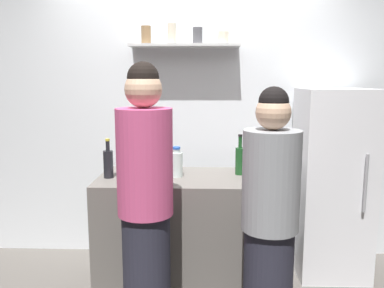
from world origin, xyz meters
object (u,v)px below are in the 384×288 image
at_px(baking_pan, 144,173).
at_px(wine_bottle_dark_glass, 108,163).
at_px(utensil_holder, 276,170).
at_px(person_grey_hoodie, 270,224).
at_px(wine_bottle_pale_glass, 129,154).
at_px(wine_bottle_green_glass, 240,160).
at_px(refrigerator, 332,183).
at_px(water_bottle_plastic, 177,163).
at_px(wine_bottle_amber_glass, 256,155).
at_px(person_pink_top, 146,206).

height_order(baking_pan, wine_bottle_dark_glass, wine_bottle_dark_glass).
height_order(utensil_holder, wine_bottle_dark_glass, wine_bottle_dark_glass).
bearing_deg(baking_pan, wine_bottle_dark_glass, -167.04).
bearing_deg(person_grey_hoodie, wine_bottle_dark_glass, 85.29).
bearing_deg(wine_bottle_pale_glass, wine_bottle_green_glass, -10.90).
bearing_deg(wine_bottle_dark_glass, refrigerator, 12.37).
bearing_deg(wine_bottle_dark_glass, water_bottle_plastic, 6.28).
bearing_deg(utensil_holder, person_grey_hoodie, -102.55).
relative_size(baking_pan, person_grey_hoodie, 0.21).
distance_m(refrigerator, person_grey_hoodie, 1.19).
height_order(refrigerator, utensil_holder, refrigerator).
bearing_deg(water_bottle_plastic, baking_pan, 179.33).
distance_m(wine_bottle_dark_glass, wine_bottle_pale_glass, 0.32).
bearing_deg(wine_bottle_amber_glass, wine_bottle_green_glass, -131.44).
distance_m(wine_bottle_dark_glass, wine_bottle_amber_glass, 1.17).
distance_m(utensil_holder, person_pink_top, 1.07).
bearing_deg(wine_bottle_amber_glass, refrigerator, 7.99).
distance_m(wine_bottle_amber_glass, wine_bottle_pale_glass, 1.03).
bearing_deg(refrigerator, wine_bottle_dark_glass, -167.63).
height_order(wine_bottle_dark_glass, person_pink_top, person_pink_top).
distance_m(wine_bottle_amber_glass, person_pink_top, 1.15).
xyz_separation_m(refrigerator, wine_bottle_green_glass, (-0.79, -0.25, 0.24)).
xyz_separation_m(baking_pan, wine_bottle_dark_glass, (-0.25, -0.06, 0.09)).
bearing_deg(refrigerator, utensil_holder, -146.27).
xyz_separation_m(utensil_holder, wine_bottle_amber_glass, (-0.12, 0.26, 0.06)).
distance_m(wine_bottle_green_glass, water_bottle_plastic, 0.49).
xyz_separation_m(wine_bottle_dark_glass, wine_bottle_amber_glass, (1.13, 0.30, 0.01)).
bearing_deg(person_pink_top, person_grey_hoodie, 167.78).
distance_m(wine_bottle_amber_glass, wine_bottle_green_glass, 0.21).
height_order(wine_bottle_amber_glass, person_grey_hoodie, person_grey_hoodie).
relative_size(water_bottle_plastic, person_grey_hoodie, 0.14).
distance_m(utensil_holder, person_grey_hoodie, 0.67).
distance_m(refrigerator, wine_bottle_dark_glass, 1.84).
xyz_separation_m(refrigerator, baking_pan, (-1.52, -0.33, 0.15)).
height_order(refrigerator, wine_bottle_amber_glass, refrigerator).
xyz_separation_m(wine_bottle_amber_glass, water_bottle_plastic, (-0.62, -0.24, -0.02)).
xyz_separation_m(wine_bottle_green_glass, person_grey_hoodie, (0.12, -0.74, -0.24)).
distance_m(refrigerator, wine_bottle_green_glass, 0.86).
relative_size(baking_pan, wine_bottle_green_glass, 1.09).
xyz_separation_m(wine_bottle_amber_glass, person_grey_hoodie, (-0.02, -0.90, -0.24)).
relative_size(wine_bottle_amber_glass, wine_bottle_pale_glass, 1.06).
relative_size(refrigerator, baking_pan, 4.59).
bearing_deg(water_bottle_plastic, person_pink_top, -103.84).
xyz_separation_m(utensil_holder, water_bottle_plastic, (-0.74, 0.02, 0.04)).
xyz_separation_m(water_bottle_plastic, person_grey_hoodie, (0.60, -0.65, -0.22)).
relative_size(wine_bottle_dark_glass, wine_bottle_pale_glass, 0.94).
height_order(wine_bottle_pale_glass, person_pink_top, person_pink_top).
xyz_separation_m(utensil_holder, person_pink_top, (-0.89, -0.58, -0.10)).
relative_size(wine_bottle_green_glass, person_grey_hoodie, 0.20).
bearing_deg(wine_bottle_green_glass, utensil_holder, -21.24).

